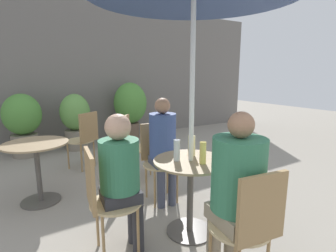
{
  "coord_description": "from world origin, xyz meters",
  "views": [
    {
      "loc": [
        -1.2,
        -1.71,
        1.51
      ],
      "look_at": [
        0.18,
        0.53,
        0.97
      ],
      "focal_mm": 28.0,
      "sensor_mm": 36.0,
      "label": 1
    }
  ],
  "objects_px": {
    "cafe_table_far": "(37,160)",
    "bistro_chair_4": "(85,135)",
    "beer_glass_2": "(192,146)",
    "potted_plant_0": "(23,121)",
    "bistro_chair_1": "(103,194)",
    "potted_plant_1": "(75,119)",
    "cafe_table_near": "(190,182)",
    "bistro_chair_0": "(158,154)",
    "beer_glass_1": "(203,153)",
    "potted_plant_2": "(130,106)",
    "seated_person_0": "(163,142)",
    "beer_glass_0": "(177,150)",
    "seated_person_2": "(236,185)",
    "bistro_chair_2": "(250,222)",
    "bistro_chair_3": "(131,141)",
    "seated_person_1": "(121,171)"
  },
  "relations": [
    {
      "from": "bistro_chair_2",
      "to": "seated_person_0",
      "type": "height_order",
      "value": "seated_person_0"
    },
    {
      "from": "bistro_chair_3",
      "to": "potted_plant_1",
      "type": "height_order",
      "value": "potted_plant_1"
    },
    {
      "from": "beer_glass_2",
      "to": "bistro_chair_1",
      "type": "bearing_deg",
      "value": 179.83
    },
    {
      "from": "cafe_table_near",
      "to": "beer_glass_2",
      "type": "xyz_separation_m",
      "value": [
        0.08,
        0.1,
        0.31
      ]
    },
    {
      "from": "bistro_chair_4",
      "to": "beer_glass_1",
      "type": "height_order",
      "value": "beer_glass_1"
    },
    {
      "from": "potted_plant_0",
      "to": "potted_plant_1",
      "type": "relative_size",
      "value": 1.04
    },
    {
      "from": "beer_glass_2",
      "to": "seated_person_1",
      "type": "bearing_deg",
      "value": -178.63
    },
    {
      "from": "bistro_chair_2",
      "to": "potted_plant_0",
      "type": "distance_m",
      "value": 4.44
    },
    {
      "from": "cafe_table_near",
      "to": "bistro_chair_3",
      "type": "distance_m",
      "value": 1.52
    },
    {
      "from": "cafe_table_near",
      "to": "potted_plant_0",
      "type": "height_order",
      "value": "potted_plant_0"
    },
    {
      "from": "potted_plant_1",
      "to": "cafe_table_far",
      "type": "bearing_deg",
      "value": -113.35
    },
    {
      "from": "beer_glass_1",
      "to": "potted_plant_0",
      "type": "relative_size",
      "value": 0.17
    },
    {
      "from": "bistro_chair_0",
      "to": "seated_person_0",
      "type": "xyz_separation_m",
      "value": [
        -0.02,
        -0.15,
        0.19
      ]
    },
    {
      "from": "bistro_chair_2",
      "to": "potted_plant_2",
      "type": "bearing_deg",
      "value": -96.28
    },
    {
      "from": "bistro_chair_0",
      "to": "bistro_chair_1",
      "type": "height_order",
      "value": "same"
    },
    {
      "from": "bistro_chair_0",
      "to": "beer_glass_1",
      "type": "xyz_separation_m",
      "value": [
        -0.07,
        -0.92,
        0.27
      ]
    },
    {
      "from": "beer_glass_2",
      "to": "potted_plant_2",
      "type": "relative_size",
      "value": 0.15
    },
    {
      "from": "bistro_chair_3",
      "to": "cafe_table_near",
      "type": "bearing_deg",
      "value": -141.69
    },
    {
      "from": "bistro_chair_2",
      "to": "bistro_chair_3",
      "type": "xyz_separation_m",
      "value": [
        0.18,
        2.31,
        0.0
      ]
    },
    {
      "from": "bistro_chair_2",
      "to": "seated_person_2",
      "type": "xyz_separation_m",
      "value": [
        0.02,
        0.15,
        0.19
      ]
    },
    {
      "from": "beer_glass_2",
      "to": "potted_plant_0",
      "type": "xyz_separation_m",
      "value": [
        -1.26,
        3.41,
        -0.16
      ]
    },
    {
      "from": "beer_glass_0",
      "to": "cafe_table_far",
      "type": "bearing_deg",
      "value": 127.28
    },
    {
      "from": "bistro_chair_3",
      "to": "bistro_chair_4",
      "type": "distance_m",
      "value": 0.87
    },
    {
      "from": "bistro_chair_4",
      "to": "beer_glass_0",
      "type": "xyz_separation_m",
      "value": [
        0.28,
        -2.19,
        0.27
      ]
    },
    {
      "from": "potted_plant_0",
      "to": "bistro_chair_1",
      "type": "bearing_deg",
      "value": -83.54
    },
    {
      "from": "bistro_chair_0",
      "to": "beer_glass_1",
      "type": "relative_size",
      "value": 4.67
    },
    {
      "from": "bistro_chair_2",
      "to": "beer_glass_1",
      "type": "bearing_deg",
      "value": -94.15
    },
    {
      "from": "cafe_table_near",
      "to": "bistro_chair_3",
      "type": "height_order",
      "value": "bistro_chair_3"
    },
    {
      "from": "seated_person_0",
      "to": "potted_plant_0",
      "type": "xyz_separation_m",
      "value": [
        -1.26,
        2.87,
        -0.08
      ]
    },
    {
      "from": "seated_person_2",
      "to": "beer_glass_2",
      "type": "height_order",
      "value": "seated_person_2"
    },
    {
      "from": "cafe_table_far",
      "to": "bistro_chair_2",
      "type": "distance_m",
      "value": 2.45
    },
    {
      "from": "seated_person_2",
      "to": "potted_plant_1",
      "type": "relative_size",
      "value": 1.14
    },
    {
      "from": "beer_glass_0",
      "to": "potted_plant_2",
      "type": "height_order",
      "value": "potted_plant_2"
    },
    {
      "from": "cafe_table_far",
      "to": "bistro_chair_0",
      "type": "height_order",
      "value": "bistro_chair_0"
    },
    {
      "from": "cafe_table_near",
      "to": "seated_person_2",
      "type": "relative_size",
      "value": 0.57
    },
    {
      "from": "cafe_table_near",
      "to": "cafe_table_far",
      "type": "bearing_deg",
      "value": 129.11
    },
    {
      "from": "beer_glass_0",
      "to": "beer_glass_2",
      "type": "xyz_separation_m",
      "value": [
        0.2,
        0.04,
        0.0
      ]
    },
    {
      "from": "cafe_table_far",
      "to": "bistro_chair_4",
      "type": "xyz_separation_m",
      "value": [
        0.76,
        0.82,
        0.03
      ]
    },
    {
      "from": "cafe_table_near",
      "to": "beer_glass_2",
      "type": "height_order",
      "value": "beer_glass_2"
    },
    {
      "from": "cafe_table_near",
      "to": "seated_person_2",
      "type": "distance_m",
      "value": 0.69
    },
    {
      "from": "bistro_chair_0",
      "to": "potted_plant_0",
      "type": "relative_size",
      "value": 0.8
    },
    {
      "from": "bistro_chair_1",
      "to": "cafe_table_far",
      "type": "bearing_deg",
      "value": 22.72
    },
    {
      "from": "potted_plant_0",
      "to": "potted_plant_1",
      "type": "xyz_separation_m",
      "value": [
        0.92,
        -0.02,
        -0.05
      ]
    },
    {
      "from": "beer_glass_1",
      "to": "beer_glass_2",
      "type": "relative_size",
      "value": 0.99
    },
    {
      "from": "beer_glass_0",
      "to": "beer_glass_2",
      "type": "bearing_deg",
      "value": 12.44
    },
    {
      "from": "bistro_chair_1",
      "to": "beer_glass_2",
      "type": "xyz_separation_m",
      "value": [
        0.88,
        -0.0,
        0.27
      ]
    },
    {
      "from": "bistro_chair_0",
      "to": "bistro_chair_4",
      "type": "xyz_separation_m",
      "value": [
        -0.5,
        1.45,
        0.0
      ]
    },
    {
      "from": "cafe_table_far",
      "to": "seated_person_0",
      "type": "relative_size",
      "value": 0.59
    },
    {
      "from": "seated_person_1",
      "to": "potted_plant_0",
      "type": "bearing_deg",
      "value": 16.33
    },
    {
      "from": "bistro_chair_0",
      "to": "seated_person_0",
      "type": "distance_m",
      "value": 0.24
    }
  ]
}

